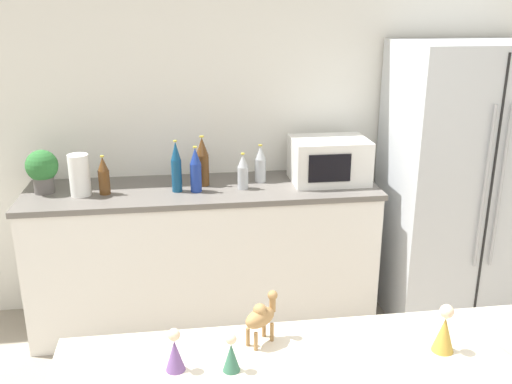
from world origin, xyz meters
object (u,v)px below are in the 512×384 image
Objects in this scene: refrigerator at (461,184)px; wise_man_figurine_blue at (175,352)px; back_bottle_0 at (202,162)px; wise_man_figurine_purple at (444,331)px; back_bottle_4 at (260,164)px; camel_figurine at (261,316)px; paper_towel_roll at (79,175)px; microwave at (329,160)px; back_bottle_3 at (104,176)px; back_bottle_5 at (176,167)px; back_bottle_2 at (196,170)px; back_bottle_1 at (243,172)px; potted_plant at (42,169)px; wise_man_figurine_crimson at (231,355)px.

refrigerator reaches higher than wise_man_figurine_blue.
wise_man_figurine_purple is at bearing -71.41° from back_bottle_0.
back_bottle_4 is (0.37, 0.02, -0.04)m from back_bottle_0.
paper_towel_roll is at bearing 115.35° from camel_figurine.
back_bottle_4 is at bearing 173.92° from microwave.
back_bottle_5 is (0.43, -0.01, 0.04)m from back_bottle_3.
back_bottle_2 is (-0.86, -0.10, -0.00)m from microwave.
back_bottle_1 is 0.41m from back_bottle_5.
wise_man_figurine_purple is at bearing -50.36° from potted_plant.
camel_figurine is at bearing -85.20° from back_bottle_2.
back_bottle_5 is at bearing 98.47° from camel_figurine.
back_bottle_0 is at bearing -176.51° from back_bottle_4.
paper_towel_roll is 0.78× the size of back_bottle_5.
back_bottle_4 is at bearing 18.97° from back_bottle_2.
back_bottle_2 reaches higher than wise_man_figurine_blue.
back_bottle_2 is 0.89× the size of back_bottle_5.
microwave is 1.50× the size of back_bottle_5.
refrigerator is at bearing -0.46° from back_bottle_5.
microwave is at bearing 67.36° from wise_man_figurine_crimson.
paper_towel_roll is 0.79× the size of back_bottle_0.
wise_man_figurine_crimson is (-0.82, -1.97, -0.04)m from microwave.
refrigerator is at bearing 0.15° from back_bottle_2.
back_bottle_4 is at bearing 98.42° from wise_man_figurine_purple.
microwave is at bearing 4.54° from back_bottle_5.
wise_man_figurine_crimson is (-0.01, -1.99, -0.05)m from back_bottle_0.
wise_man_figurine_purple is at bearing -118.53° from refrigerator.
wise_man_figurine_blue is at bearing -158.70° from camel_figurine.
potted_plant is 0.83× the size of back_bottle_0.
potted_plant reaches higher than back_bottle_4.
camel_figurine is (-0.71, -1.83, 0.01)m from microwave.
back_bottle_3 is at bearing 177.19° from back_bottle_2.
paper_towel_roll is 0.69m from back_bottle_2.
potted_plant is 0.56× the size of microwave.
back_bottle_5 is (0.80, -0.09, 0.00)m from potted_plant.
refrigerator reaches higher than potted_plant.
paper_towel_roll is 0.14m from back_bottle_3.
refrigerator reaches higher than back_bottle_5.
refrigerator is 7.94× the size of back_bottle_1.
back_bottle_3 is 0.97m from back_bottle_4.
back_bottle_4 reaches higher than wise_man_figurine_crimson.
wise_man_figurine_blue is 1.11× the size of wise_man_figurine_crimson.
back_bottle_2 is at bearing 91.06° from wise_man_figurine_crimson.
paper_towel_roll is at bearing 106.55° from wise_man_figurine_blue.
back_bottle_4 is 1.74× the size of wise_man_figurine_blue.
wise_man_figurine_blue reaches higher than wise_man_figurine_crimson.
potted_plant is at bearing 129.64° from wise_man_figurine_purple.
wise_man_figurine_crimson is (0.72, -1.90, -0.02)m from paper_towel_roll.
microwave reaches higher than camel_figurine.
back_bottle_2 is 1.19× the size of back_bottle_3.
back_bottle_2 is at bearing -2.09° from paper_towel_roll.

